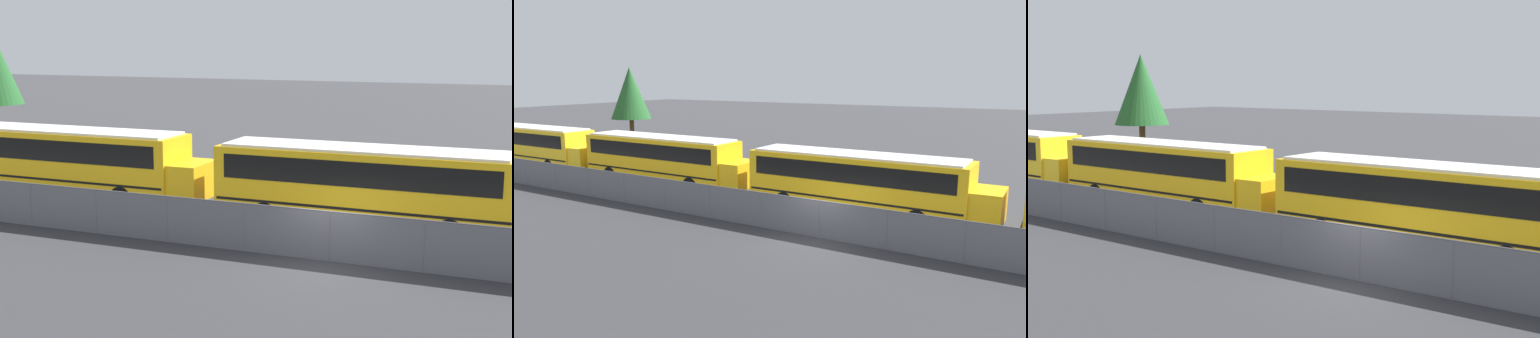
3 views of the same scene
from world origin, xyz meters
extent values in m
plane|color=#38383A|center=(0.00, 0.00, 0.00)|extent=(200.00, 200.00, 0.00)
cube|color=#333335|center=(0.00, -6.00, 0.00)|extent=(112.49, 12.00, 0.01)
cube|color=#9EA0A5|center=(0.00, 0.00, 0.84)|extent=(78.49, 0.03, 1.68)
cube|color=slate|center=(0.00, -0.01, 0.84)|extent=(78.49, 0.01, 1.68)
cylinder|color=slate|center=(0.00, 0.00, 1.68)|extent=(78.49, 0.05, 0.05)
cylinder|color=slate|center=(-15.09, 0.00, 0.84)|extent=(0.07, 0.07, 1.68)
cylinder|color=slate|center=(-12.08, 0.00, 0.84)|extent=(0.07, 0.07, 1.68)
cylinder|color=slate|center=(-9.06, 0.00, 0.84)|extent=(0.07, 0.07, 1.68)
cylinder|color=slate|center=(-6.04, 0.00, 0.84)|extent=(0.07, 0.07, 1.68)
cylinder|color=slate|center=(-3.02, 0.00, 0.84)|extent=(0.07, 0.07, 1.68)
cylinder|color=slate|center=(0.00, 0.00, 0.84)|extent=(0.07, 0.07, 1.68)
cylinder|color=slate|center=(3.02, 0.00, 0.84)|extent=(0.07, 0.07, 1.68)
cube|color=yellow|center=(-20.43, 4.37, 1.30)|extent=(1.34, 2.37, 1.55)
cylinder|color=black|center=(-23.21, 5.54, 0.53)|extent=(1.06, 0.28, 1.06)
cube|color=yellow|center=(-13.64, 4.65, 1.82)|extent=(11.15, 2.58, 2.58)
cube|color=black|center=(-13.64, 4.65, 2.39)|extent=(10.26, 2.62, 0.93)
cube|color=black|center=(-13.64, 4.65, 1.10)|extent=(10.93, 2.61, 0.10)
cube|color=yellow|center=(-7.40, 4.65, 1.30)|extent=(1.34, 2.37, 1.55)
cube|color=black|center=(-19.27, 4.65, 0.68)|extent=(0.12, 2.58, 0.24)
cube|color=silver|center=(-13.64, 4.65, 3.16)|extent=(10.59, 2.32, 0.10)
cylinder|color=black|center=(-10.19, 5.82, 0.53)|extent=(1.06, 0.28, 1.06)
cylinder|color=black|center=(-10.19, 3.48, 0.53)|extent=(1.06, 0.28, 1.06)
cylinder|color=black|center=(-17.10, 5.82, 0.53)|extent=(1.06, 0.28, 1.06)
cylinder|color=black|center=(-17.10, 3.48, 0.53)|extent=(1.06, 0.28, 1.06)
cube|color=yellow|center=(-0.01, 4.22, 1.82)|extent=(11.15, 2.58, 2.58)
cube|color=black|center=(-0.01, 4.22, 2.39)|extent=(10.26, 2.62, 0.93)
cube|color=black|center=(-0.01, 4.22, 1.10)|extent=(10.93, 2.61, 0.10)
cube|color=black|center=(-5.63, 4.22, 0.68)|extent=(0.12, 2.58, 0.24)
cube|color=silver|center=(-0.01, 4.22, 3.16)|extent=(10.59, 2.32, 0.10)
cylinder|color=black|center=(3.45, 5.39, 0.53)|extent=(1.06, 0.28, 1.06)
cylinder|color=black|center=(3.45, 3.05, 0.53)|extent=(1.06, 0.28, 1.06)
cylinder|color=black|center=(-3.47, 5.39, 0.53)|extent=(1.06, 0.28, 1.06)
cylinder|color=black|center=(-3.47, 3.05, 0.53)|extent=(1.06, 0.28, 1.06)
cylinder|color=#51381E|center=(-28.34, 16.24, 1.44)|extent=(0.44, 0.44, 2.89)
cone|color=#235B28|center=(-28.34, 16.24, 5.40)|extent=(3.87, 3.87, 5.03)
camera|label=1|loc=(6.27, -21.69, 7.16)|focal=50.00mm
camera|label=2|loc=(8.98, -19.15, 6.99)|focal=35.00mm
camera|label=3|loc=(11.06, -18.12, 6.11)|focal=50.00mm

